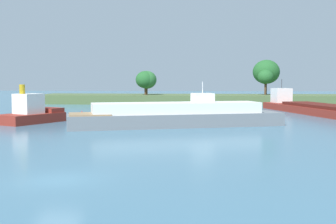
{
  "coord_description": "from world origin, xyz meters",
  "views": [
    {
      "loc": [
        8.19,
        -23.29,
        5.58
      ],
      "look_at": [
        3.0,
        36.16,
        1.2
      ],
      "focal_mm": 46.49,
      "sensor_mm": 36.0,
      "label": 1
    }
  ],
  "objects": [
    {
      "name": "ground_plane",
      "position": [
        0.0,
        0.0,
        0.0
      ],
      "size": [
        400.0,
        400.0,
        0.0
      ],
      "primitive_type": "plane",
      "color": "teal"
    },
    {
      "name": "tugboat",
      "position": [
        -14.59,
        31.67,
        1.28
      ],
      "size": [
        7.67,
        9.59,
        5.03
      ],
      "color": "maroon",
      "rests_on": "ground"
    },
    {
      "name": "cargo_barge",
      "position": [
        27.71,
        46.05,
        0.9
      ],
      "size": [
        16.7,
        42.28,
        5.8
      ],
      "color": "maroon",
      "rests_on": "ground"
    },
    {
      "name": "channel_buoy_red",
      "position": [
        -6.78,
        28.1,
        0.81
      ],
      "size": [
        0.7,
        0.7,
        1.9
      ],
      "color": "red",
      "rests_on": "ground"
    },
    {
      "name": "treeline_island",
      "position": [
        18.09,
        81.65,
        2.27
      ],
      "size": [
        95.86,
        15.45,
        10.57
      ],
      "color": "#4C6038",
      "rests_on": "ground"
    },
    {
      "name": "white_riverboat",
      "position": [
        4.66,
        28.84,
        1.35
      ],
      "size": [
        26.21,
        12.88,
        5.4
      ],
      "color": "slate",
      "rests_on": "ground"
    }
  ]
}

